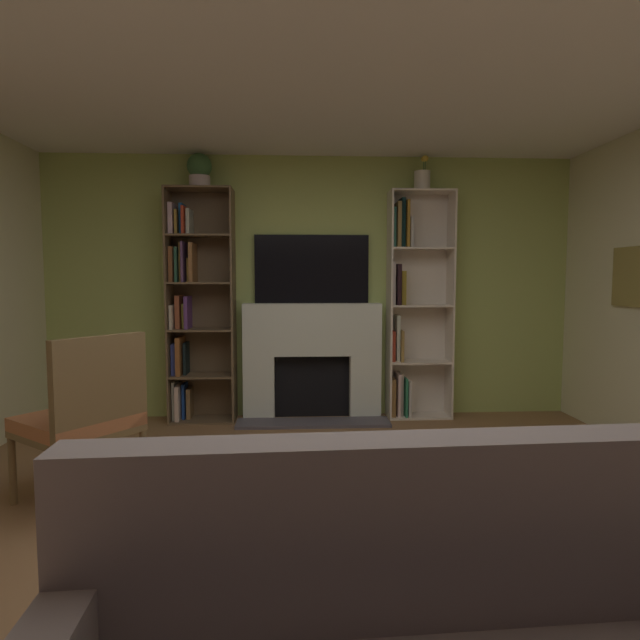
{
  "coord_description": "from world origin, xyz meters",
  "views": [
    {
      "loc": [
        -0.18,
        -2.44,
        1.37
      ],
      "look_at": [
        0.0,
        1.08,
        1.09
      ],
      "focal_mm": 29.02,
      "sensor_mm": 36.0,
      "label": 1
    }
  ],
  "objects_px": {
    "fireplace": "(312,358)",
    "bookshelf_right": "(411,306)",
    "armchair": "(85,414)",
    "vase_with_flowers": "(422,179)",
    "bookshelf_left": "(194,307)",
    "potted_plant": "(199,170)",
    "tv": "(312,269)"
  },
  "relations": [
    {
      "from": "fireplace",
      "to": "bookshelf_right",
      "type": "distance_m",
      "value": 1.1
    },
    {
      "from": "armchair",
      "to": "vase_with_flowers",
      "type": "bearing_deg",
      "value": 36.4
    },
    {
      "from": "bookshelf_right",
      "to": "bookshelf_left",
      "type": "bearing_deg",
      "value": -179.4
    },
    {
      "from": "potted_plant",
      "to": "bookshelf_right",
      "type": "bearing_deg",
      "value": 1.41
    },
    {
      "from": "bookshelf_left",
      "to": "armchair",
      "type": "height_order",
      "value": "bookshelf_left"
    },
    {
      "from": "bookshelf_left",
      "to": "vase_with_flowers",
      "type": "relative_size",
      "value": 6.75
    },
    {
      "from": "bookshelf_left",
      "to": "bookshelf_right",
      "type": "bearing_deg",
      "value": 0.6
    },
    {
      "from": "fireplace",
      "to": "bookshelf_left",
      "type": "relative_size",
      "value": 0.65
    },
    {
      "from": "fireplace",
      "to": "armchair",
      "type": "relative_size",
      "value": 1.39
    },
    {
      "from": "tv",
      "to": "armchair",
      "type": "xyz_separation_m",
      "value": [
        -1.45,
        -1.97,
        -0.92
      ]
    },
    {
      "from": "bookshelf_left",
      "to": "vase_with_flowers",
      "type": "distance_m",
      "value": 2.51
    },
    {
      "from": "tv",
      "to": "bookshelf_right",
      "type": "distance_m",
      "value": 1.05
    },
    {
      "from": "bookshelf_right",
      "to": "armchair",
      "type": "height_order",
      "value": "bookshelf_right"
    },
    {
      "from": "potted_plant",
      "to": "vase_with_flowers",
      "type": "distance_m",
      "value": 2.12
    },
    {
      "from": "bookshelf_left",
      "to": "potted_plant",
      "type": "bearing_deg",
      "value": -19.47
    },
    {
      "from": "vase_with_flowers",
      "to": "fireplace",
      "type": "bearing_deg",
      "value": 177.79
    },
    {
      "from": "fireplace",
      "to": "potted_plant",
      "type": "distance_m",
      "value": 2.08
    },
    {
      "from": "fireplace",
      "to": "bookshelf_right",
      "type": "height_order",
      "value": "bookshelf_right"
    },
    {
      "from": "tv",
      "to": "potted_plant",
      "type": "bearing_deg",
      "value": -173.52
    },
    {
      "from": "bookshelf_right",
      "to": "armchair",
      "type": "bearing_deg",
      "value": -141.97
    },
    {
      "from": "tv",
      "to": "bookshelf_right",
      "type": "xyz_separation_m",
      "value": [
        0.98,
        -0.07,
        -0.37
      ]
    },
    {
      "from": "potted_plant",
      "to": "vase_with_flowers",
      "type": "xyz_separation_m",
      "value": [
        2.12,
        -0.0,
        -0.06
      ]
    },
    {
      "from": "fireplace",
      "to": "armchair",
      "type": "height_order",
      "value": "fireplace"
    },
    {
      "from": "fireplace",
      "to": "bookshelf_left",
      "type": "height_order",
      "value": "bookshelf_left"
    },
    {
      "from": "bookshelf_left",
      "to": "vase_with_flowers",
      "type": "bearing_deg",
      "value": -0.73
    },
    {
      "from": "bookshelf_left",
      "to": "armchair",
      "type": "distance_m",
      "value": 1.98
    },
    {
      "from": "tv",
      "to": "armchair",
      "type": "distance_m",
      "value": 2.61
    },
    {
      "from": "fireplace",
      "to": "vase_with_flowers",
      "type": "distance_m",
      "value": 2.03
    },
    {
      "from": "potted_plant",
      "to": "fireplace",
      "type": "bearing_deg",
      "value": 2.21
    },
    {
      "from": "fireplace",
      "to": "potted_plant",
      "type": "bearing_deg",
      "value": -177.79
    },
    {
      "from": "bookshelf_right",
      "to": "fireplace",
      "type": "bearing_deg",
      "value": -179.46
    },
    {
      "from": "bookshelf_left",
      "to": "bookshelf_right",
      "type": "height_order",
      "value": "same"
    }
  ]
}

